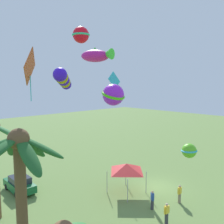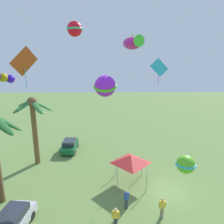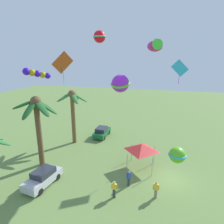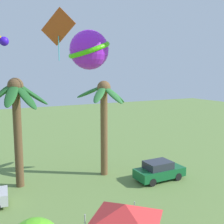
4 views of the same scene
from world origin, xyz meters
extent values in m
cylinder|color=brown|center=(-1.24, 14.12, 3.70)|extent=(0.58, 0.58, 7.40)
ellipsoid|color=#1E5623|center=(-0.17, 13.91, 6.77)|extent=(2.46, 1.19, 1.81)
ellipsoid|color=#1E5623|center=(-0.50, 15.11, 7.02)|extent=(2.15, 2.52, 1.34)
ellipsoid|color=#1E5623|center=(-1.65, 15.30, 7.07)|extent=(1.57, 2.71, 1.26)
ellipsoid|color=#1E5623|center=(-1.68, 13.08, 6.84)|extent=(1.65, 2.53, 1.69)
ellipsoid|color=#1E5623|center=(-0.76, 13.20, 6.70)|extent=(1.71, 2.37, 1.93)
sphere|color=brown|center=(-1.24, 14.12, 7.40)|extent=(1.11, 1.11, 1.11)
cylinder|color=brown|center=(5.30, 13.36, 3.56)|extent=(0.57, 0.57, 7.13)
ellipsoid|color=#2D7033|center=(6.26, 13.42, 6.55)|extent=(2.13, 0.80, 1.66)
ellipsoid|color=#2D7033|center=(5.83, 14.34, 6.84)|extent=(1.71, 2.38, 1.14)
ellipsoid|color=#2D7033|center=(4.42, 14.02, 6.79)|extent=(2.25, 1.93, 1.23)
ellipsoid|color=#2D7033|center=(4.57, 12.60, 6.70)|extent=(2.04, 2.09, 1.40)
ellipsoid|color=#2D7033|center=(5.57, 12.38, 6.64)|extent=(1.24, 2.29, 1.51)
sphere|color=brown|center=(5.30, 13.36, 7.13)|extent=(1.08, 1.08, 1.08)
cube|color=#145B2D|center=(8.57, 10.28, 0.60)|extent=(3.91, 1.73, 0.70)
cube|color=#282D38|center=(8.42, 10.28, 1.23)|extent=(2.04, 1.51, 0.56)
cylinder|color=black|center=(9.79, 11.05, 0.30)|extent=(0.60, 0.19, 0.60)
cylinder|color=black|center=(9.77, 9.48, 0.30)|extent=(0.60, 0.19, 0.60)
cylinder|color=black|center=(7.37, 11.07, 0.30)|extent=(0.60, 0.19, 0.60)
cylinder|color=black|center=(7.36, 9.51, 0.30)|extent=(0.60, 0.19, 0.60)
cylinder|color=#9E9EA3|center=(2.54, 4.47, 1.05)|extent=(0.06, 0.06, 2.10)
pyramid|color=red|center=(1.24, 3.17, 2.48)|extent=(2.86, 2.86, 0.75)
sphere|color=#3412CC|center=(-2.12, 11.78, 10.16)|extent=(0.55, 0.55, 0.55)
sphere|color=#9C20DB|center=(0.68, 5.49, 9.33)|extent=(1.76, 1.76, 1.76)
torus|color=#49D111|center=(0.68, 5.49, 9.33)|extent=(1.97, 2.01, 0.85)
cube|color=#BA4917|center=(1.36, 12.15, 11.31)|extent=(1.90, 1.64, 2.45)
cylinder|color=#33B3C4|center=(1.36, 12.15, 9.90)|extent=(0.05, 0.05, 1.61)
camera|label=1|loc=(-12.89, 18.82, 10.14)|focal=37.52mm
camera|label=2|loc=(-15.88, 5.18, 11.28)|focal=32.40mm
camera|label=3|loc=(-17.63, 1.03, 11.56)|focal=30.40mm
camera|label=4|loc=(-4.38, -6.24, 8.35)|focal=44.46mm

